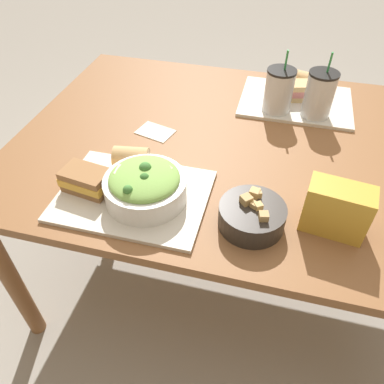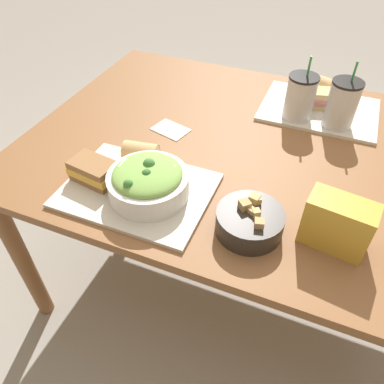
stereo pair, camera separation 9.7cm
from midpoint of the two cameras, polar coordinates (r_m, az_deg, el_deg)
ground_plane at (r=1.79m, az=7.16°, el=-11.76°), size 12.00×12.00×0.00m
dining_table at (r=1.32m, az=9.53°, el=4.47°), size 1.43×1.08×0.72m
tray_near at (r=1.07m, az=-5.77°, el=0.16°), size 0.42×0.31×0.01m
tray_far at (r=1.52m, az=20.57°, el=11.60°), size 0.42×0.31×0.01m
salad_bowl at (r=1.02m, az=-4.03°, el=1.58°), size 0.22×0.22×0.11m
soup_bowl at (r=0.96m, az=11.65°, el=-4.48°), size 0.17×0.17×0.08m
sandwich_near at (r=1.10m, az=-12.32°, el=3.05°), size 0.14×0.10×0.06m
baguette_near at (r=1.15m, az=-5.31°, el=5.89°), size 0.11×0.08×0.06m
sandwich_far at (r=1.51m, az=21.02°, el=13.09°), size 0.16×0.11×0.06m
baguette_far at (r=1.60m, az=21.57°, el=14.66°), size 0.09×0.08×0.06m
drink_cup_dark at (r=1.40m, az=18.10°, el=13.32°), size 0.10×0.10×0.23m
drink_cup_red at (r=1.40m, az=23.75°, el=11.91°), size 0.10×0.10×0.23m
chip_bag at (r=0.98m, az=23.97°, el=-4.58°), size 0.17×0.10×0.14m
napkin_folded at (r=1.32m, az=-1.14°, el=9.41°), size 0.14×0.11×0.00m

